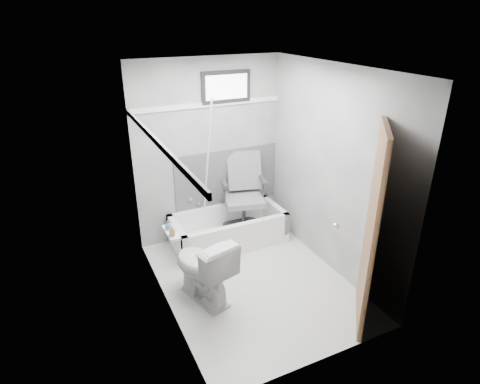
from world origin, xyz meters
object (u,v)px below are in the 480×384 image
soap_bottle_a (172,231)px  office_chair (244,195)px  soap_bottle_b (168,225)px  door (416,240)px  bathtub (228,228)px  toilet (203,268)px

soap_bottle_a → office_chair: bearing=40.3°
soap_bottle_b → soap_bottle_a: bearing=-90.0°
office_chair → door: (0.62, -2.26, 0.36)m
door → soap_bottle_a: size_ratio=16.89×
office_chair → soap_bottle_b: size_ratio=12.14×
door → soap_bottle_b: size_ratio=23.31×
bathtub → office_chair: office_chair is taller
bathtub → soap_bottle_a: (-1.04, -1.05, 0.76)m
toilet → soap_bottle_a: size_ratio=6.63×
office_chair → door: door is taller
bathtub → door: (0.88, -2.21, 0.79)m
bathtub → office_chair: (0.25, 0.05, 0.43)m
bathtub → soap_bottle_a: 1.66m
soap_bottle_a → soap_bottle_b: size_ratio=1.38×
soap_bottle_b → door: bearing=-34.1°
office_chair → toilet: 1.43m
toilet → door: size_ratio=0.39×
bathtub → soap_bottle_b: (-1.04, -0.91, 0.75)m
door → soap_bottle_a: bearing=148.8°
door → soap_bottle_b: door is taller
door → bathtub: bearing=111.7°
door → soap_bottle_b: bearing=145.9°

